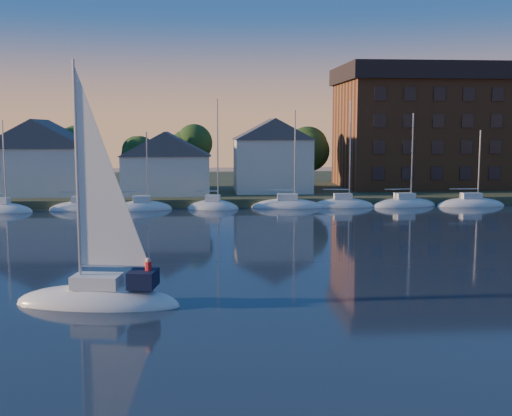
{
  "coord_description": "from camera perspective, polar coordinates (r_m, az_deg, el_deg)",
  "views": [
    {
      "loc": [
        -1.45,
        -26.58,
        9.49
      ],
      "look_at": [
        2.67,
        22.0,
        3.42
      ],
      "focal_mm": 45.0,
      "sensor_mm": 36.0,
      "label": 1
    }
  ],
  "objects": [
    {
      "name": "shoreline_land",
      "position": [
        102.03,
        -4.02,
        1.74
      ],
      "size": [
        160.0,
        50.0,
        2.0
      ],
      "primitive_type": "cube",
      "color": "#2E3921",
      "rests_on": "ground"
    },
    {
      "name": "clubhouse_east",
      "position": [
        86.17,
        1.45,
        4.77
      ],
      "size": [
        10.5,
        8.4,
        9.8
      ],
      "color": "white",
      "rests_on": "shoreline_land"
    },
    {
      "name": "wooden_dock",
      "position": [
        79.16,
        -3.77,
        0.19
      ],
      "size": [
        120.0,
        3.0,
        1.0
      ],
      "primitive_type": "cube",
      "color": "brown",
      "rests_on": "ground"
    },
    {
      "name": "ground",
      "position": [
        28.26,
        -1.67,
        -12.53
      ],
      "size": [
        260.0,
        260.0,
        0.0
      ],
      "primitive_type": "plane",
      "color": "black",
      "rests_on": "ground"
    },
    {
      "name": "condo_block",
      "position": [
        98.15,
        16.45,
        6.98
      ],
      "size": [
        31.0,
        17.0,
        17.4
      ],
      "color": "brown",
      "rests_on": "shoreline_land"
    },
    {
      "name": "tree_line",
      "position": [
        89.67,
        -2.66,
        5.61
      ],
      "size": [
        93.4,
        5.4,
        8.9
      ],
      "color": "#372619",
      "rests_on": "shoreline_land"
    },
    {
      "name": "hero_sailboat",
      "position": [
        35.93,
        -13.69,
        -7.45
      ],
      "size": [
        9.44,
        4.43,
        14.15
      ],
      "rotation": [
        0.0,
        0.0,
        2.97
      ],
      "color": "silver",
      "rests_on": "ground"
    },
    {
      "name": "clubhouse_centre",
      "position": [
        83.81,
        -7.98,
        4.05
      ],
      "size": [
        11.55,
        8.4,
        8.08
      ],
      "color": "white",
      "rests_on": "shoreline_land"
    },
    {
      "name": "clubhouse_west",
      "position": [
        87.11,
        -18.55,
        4.39
      ],
      "size": [
        13.65,
        9.45,
        9.64
      ],
      "color": "white",
      "rests_on": "shoreline_land"
    },
    {
      "name": "moored_fleet",
      "position": [
        76.2,
        -6.73,
        -0.03
      ],
      "size": [
        79.5,
        2.4,
        12.05
      ],
      "color": "silver",
      "rests_on": "ground"
    }
  ]
}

